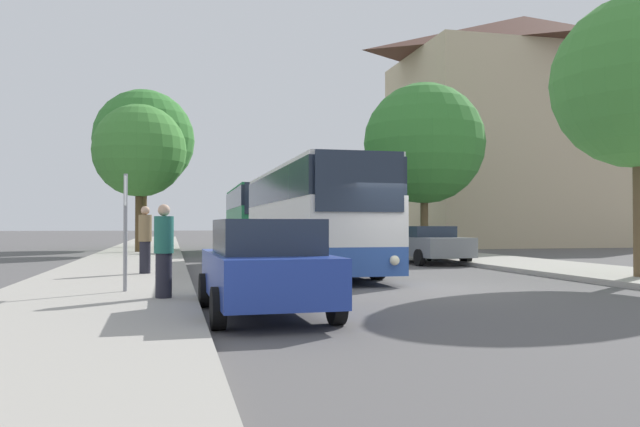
{
  "coord_description": "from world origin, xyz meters",
  "views": [
    {
      "loc": [
        -5.48,
        -13.62,
        1.51
      ],
      "look_at": [
        0.05,
        9.56,
        1.94
      ],
      "focal_mm": 35.0,
      "sensor_mm": 36.0,
      "label": 1
    }
  ],
  "objects_px": {
    "bus_front": "(307,217)",
    "bus_stop_sign": "(125,218)",
    "tree_left_near": "(144,140)",
    "parked_car_right_far": "(316,235)",
    "tree_right_mid": "(424,144)",
    "tree_left_far": "(140,151)",
    "parked_car_right_near": "(425,244)",
    "pedestrian_waiting_near": "(145,239)",
    "tree_right_near": "(640,83)",
    "bus_middle": "(257,219)",
    "parked_car_left_curb": "(265,266)",
    "pedestrian_waiting_far": "(164,250)"
  },
  "relations": [
    {
      "from": "tree_left_far",
      "to": "pedestrian_waiting_near",
      "type": "bearing_deg",
      "value": -86.59
    },
    {
      "from": "parked_car_right_near",
      "to": "pedestrian_waiting_far",
      "type": "xyz_separation_m",
      "value": [
        -9.79,
        -10.78,
        0.26
      ]
    },
    {
      "from": "tree_right_near",
      "to": "tree_right_mid",
      "type": "xyz_separation_m",
      "value": [
        0.51,
        15.62,
        0.39
      ]
    },
    {
      "from": "bus_front",
      "to": "tree_left_far",
      "type": "distance_m",
      "value": 14.43
    },
    {
      "from": "bus_front",
      "to": "pedestrian_waiting_near",
      "type": "bearing_deg",
      "value": -159.38
    },
    {
      "from": "bus_middle",
      "to": "bus_stop_sign",
      "type": "relative_size",
      "value": 4.4
    },
    {
      "from": "parked_car_left_curb",
      "to": "pedestrian_waiting_near",
      "type": "height_order",
      "value": "pedestrian_waiting_near"
    },
    {
      "from": "bus_middle",
      "to": "parked_car_right_far",
      "type": "height_order",
      "value": "bus_middle"
    },
    {
      "from": "parked_car_left_curb",
      "to": "tree_left_near",
      "type": "distance_m",
      "value": 30.32
    },
    {
      "from": "tree_right_near",
      "to": "bus_stop_sign",
      "type": "bearing_deg",
      "value": -177.18
    },
    {
      "from": "parked_car_right_far",
      "to": "tree_left_near",
      "type": "distance_m",
      "value": 12.44
    },
    {
      "from": "parked_car_right_near",
      "to": "tree_right_near",
      "type": "xyz_separation_m",
      "value": [
        2.34,
        -8.82,
        4.48
      ]
    },
    {
      "from": "tree_left_far",
      "to": "bus_front",
      "type": "bearing_deg",
      "value": -64.99
    },
    {
      "from": "parked_car_right_far",
      "to": "tree_right_mid",
      "type": "height_order",
      "value": "tree_right_mid"
    },
    {
      "from": "parked_car_right_far",
      "to": "bus_stop_sign",
      "type": "bearing_deg",
      "value": 71.73
    },
    {
      "from": "bus_stop_sign",
      "to": "tree_right_near",
      "type": "xyz_separation_m",
      "value": [
        12.91,
        0.64,
        3.61
      ]
    },
    {
      "from": "parked_car_right_far",
      "to": "tree_left_near",
      "type": "relative_size",
      "value": 0.49
    },
    {
      "from": "pedestrian_waiting_near",
      "to": "tree_right_near",
      "type": "relative_size",
      "value": 0.25
    },
    {
      "from": "pedestrian_waiting_near",
      "to": "tree_left_near",
      "type": "bearing_deg",
      "value": 67.53
    },
    {
      "from": "parked_car_right_far",
      "to": "tree_left_far",
      "type": "bearing_deg",
      "value": 36.0
    },
    {
      "from": "bus_front",
      "to": "tree_left_near",
      "type": "distance_m",
      "value": 21.4
    },
    {
      "from": "parked_car_right_far",
      "to": "pedestrian_waiting_far",
      "type": "xyz_separation_m",
      "value": [
        -9.38,
        -27.76,
        0.23
      ]
    },
    {
      "from": "parked_car_right_near",
      "to": "pedestrian_waiting_near",
      "type": "xyz_separation_m",
      "value": [
        -10.37,
        -4.69,
        0.33
      ]
    },
    {
      "from": "bus_front",
      "to": "bus_middle",
      "type": "relative_size",
      "value": 1.13
    },
    {
      "from": "tree_left_far",
      "to": "tree_right_mid",
      "type": "xyz_separation_m",
      "value": [
        14.08,
        -3.08,
        0.41
      ]
    },
    {
      "from": "bus_middle",
      "to": "tree_right_mid",
      "type": "distance_m",
      "value": 9.66
    },
    {
      "from": "parked_car_right_far",
      "to": "tree_right_mid",
      "type": "bearing_deg",
      "value": 110.49
    },
    {
      "from": "pedestrian_waiting_near",
      "to": "tree_left_near",
      "type": "relative_size",
      "value": 0.19
    },
    {
      "from": "bus_front",
      "to": "tree_left_near",
      "type": "bearing_deg",
      "value": 106.95
    },
    {
      "from": "bus_stop_sign",
      "to": "parked_car_left_curb",
      "type": "bearing_deg",
      "value": -51.06
    },
    {
      "from": "parked_car_right_near",
      "to": "parked_car_right_far",
      "type": "bearing_deg",
      "value": -91.69
    },
    {
      "from": "parked_car_right_near",
      "to": "tree_right_near",
      "type": "bearing_deg",
      "value": 101.8
    },
    {
      "from": "bus_stop_sign",
      "to": "tree_right_mid",
      "type": "height_order",
      "value": "tree_right_mid"
    },
    {
      "from": "tree_right_mid",
      "to": "bus_middle",
      "type": "bearing_deg",
      "value": 155.22
    },
    {
      "from": "pedestrian_waiting_near",
      "to": "bus_stop_sign",
      "type": "bearing_deg",
      "value": -117.42
    },
    {
      "from": "bus_front",
      "to": "bus_middle",
      "type": "bearing_deg",
      "value": 89.69
    },
    {
      "from": "bus_middle",
      "to": "parked_car_right_far",
      "type": "relative_size",
      "value": 2.22
    },
    {
      "from": "bus_front",
      "to": "bus_stop_sign",
      "type": "xyz_separation_m",
      "value": [
        -5.25,
        -6.64,
        -0.11
      ]
    },
    {
      "from": "bus_middle",
      "to": "pedestrian_waiting_near",
      "type": "height_order",
      "value": "bus_middle"
    },
    {
      "from": "bus_middle",
      "to": "parked_car_left_curb",
      "type": "relative_size",
      "value": 2.57
    },
    {
      "from": "pedestrian_waiting_far",
      "to": "bus_middle",
      "type": "bearing_deg",
      "value": -59.2
    },
    {
      "from": "bus_middle",
      "to": "pedestrian_waiting_far",
      "type": "relative_size",
      "value": 6.07
    },
    {
      "from": "parked_car_left_curb",
      "to": "tree_right_mid",
      "type": "distance_m",
      "value": 22.69
    },
    {
      "from": "parked_car_left_curb",
      "to": "pedestrian_waiting_far",
      "type": "relative_size",
      "value": 2.36
    },
    {
      "from": "tree_left_far",
      "to": "tree_right_near",
      "type": "height_order",
      "value": "tree_left_far"
    },
    {
      "from": "tree_right_near",
      "to": "tree_right_mid",
      "type": "distance_m",
      "value": 15.63
    },
    {
      "from": "bus_front",
      "to": "bus_middle",
      "type": "xyz_separation_m",
      "value": [
        0.1,
        13.33,
        0.08
      ]
    },
    {
      "from": "tree_left_far",
      "to": "tree_right_mid",
      "type": "bearing_deg",
      "value": -12.35
    },
    {
      "from": "tree_left_far",
      "to": "tree_right_near",
      "type": "distance_m",
      "value": 23.11
    },
    {
      "from": "parked_car_right_far",
      "to": "pedestrian_waiting_near",
      "type": "height_order",
      "value": "pedestrian_waiting_near"
    }
  ]
}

